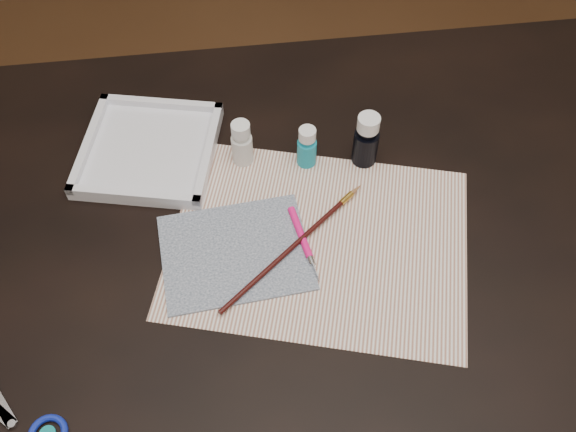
{
  "coord_description": "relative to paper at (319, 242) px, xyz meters",
  "views": [
    {
      "loc": [
        -0.07,
        -0.55,
        1.58
      ],
      "look_at": [
        0.0,
        0.0,
        0.8
      ],
      "focal_mm": 40.0,
      "sensor_mm": 36.0,
      "label": 1
    }
  ],
  "objects": [
    {
      "name": "ground",
      "position": [
        -0.05,
        0.02,
        -0.76
      ],
      "size": [
        3.5,
        3.5,
        0.02
      ],
      "primitive_type": "cube",
      "color": "#422614",
      "rests_on": "ground"
    },
    {
      "name": "table",
      "position": [
        -0.05,
        0.02,
        -0.38
      ],
      "size": [
        1.3,
        0.9,
        0.75
      ],
      "primitive_type": "cube",
      "color": "black",
      "rests_on": "ground"
    },
    {
      "name": "paper",
      "position": [
        0.0,
        0.0,
        0.0
      ],
      "size": [
        0.53,
        0.45,
        0.0
      ],
      "primitive_type": "cube",
      "rotation": [
        0.0,
        0.0,
        -0.28
      ],
      "color": "white",
      "rests_on": "table"
    },
    {
      "name": "canvas",
      "position": [
        -0.13,
        -0.0,
        0.0
      ],
      "size": [
        0.23,
        0.19,
        0.0
      ],
      "primitive_type": "cube",
      "rotation": [
        0.0,
        0.0,
        0.08
      ],
      "color": "#13243C",
      "rests_on": "paper"
    },
    {
      "name": "paint_bottle_white",
      "position": [
        -0.1,
        0.18,
        0.04
      ],
      "size": [
        0.04,
        0.04,
        0.09
      ],
      "primitive_type": "cylinder",
      "rotation": [
        0.0,
        0.0,
        -0.35
      ],
      "color": "silver",
      "rests_on": "table"
    },
    {
      "name": "paint_bottle_cyan",
      "position": [
        0.0,
        0.16,
        0.04
      ],
      "size": [
        0.04,
        0.04,
        0.08
      ],
      "primitive_type": "cylinder",
      "rotation": [
        0.0,
        0.0,
        -0.24
      ],
      "color": "teal",
      "rests_on": "table"
    },
    {
      "name": "paint_bottle_navy",
      "position": [
        0.1,
        0.15,
        0.05
      ],
      "size": [
        0.05,
        0.05,
        0.1
      ],
      "primitive_type": "cylinder",
      "rotation": [
        0.0,
        0.0,
        0.37
      ],
      "color": "black",
      "rests_on": "table"
    },
    {
      "name": "paintbrush",
      "position": [
        -0.04,
        -0.01,
        0.01
      ],
      "size": [
        0.25,
        0.21,
        0.01
      ],
      "primitive_type": null,
      "rotation": [
        0.0,
        0.0,
        0.69
      ],
      "color": "black",
      "rests_on": "canvas"
    },
    {
      "name": "craft_knife",
      "position": [
        -0.02,
        -0.01,
        0.01
      ],
      "size": [
        0.04,
        0.14,
        0.01
      ],
      "primitive_type": null,
      "rotation": [
        0.0,
        0.0,
        -1.4
      ],
      "color": "#FB1479",
      "rests_on": "paper"
    },
    {
      "name": "scissors",
      "position": [
        -0.45,
        -0.22,
        0.0
      ],
      "size": [
        0.21,
        0.21,
        0.01
      ],
      "primitive_type": null,
      "rotation": [
        0.0,
        0.0,
        2.38
      ],
      "color": "silver",
      "rests_on": "table"
    },
    {
      "name": "palette_tray",
      "position": [
        -0.26,
        0.21,
        0.01
      ],
      "size": [
        0.26,
        0.26,
        0.03
      ],
      "primitive_type": "cube",
      "rotation": [
        0.0,
        0.0,
        -0.23
      ],
      "color": "white",
      "rests_on": "table"
    }
  ]
}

